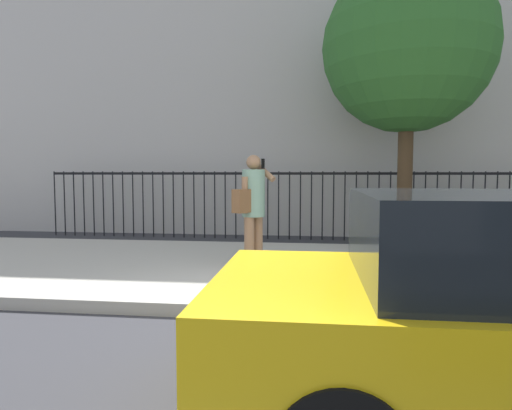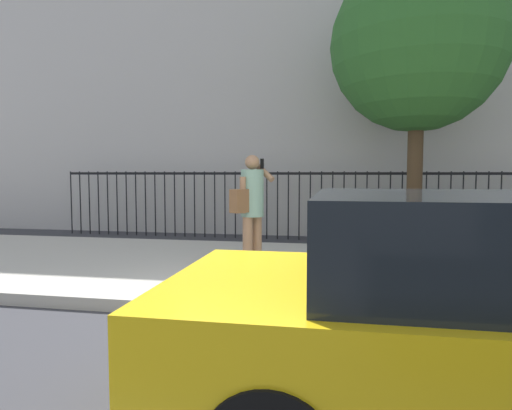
% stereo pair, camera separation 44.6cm
% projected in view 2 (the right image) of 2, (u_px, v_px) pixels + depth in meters
% --- Properties ---
extents(ground_plane, '(60.00, 60.00, 0.00)m').
position_uv_depth(ground_plane, '(260.00, 322.00, 4.76)').
color(ground_plane, '#333338').
extents(sidewalk, '(28.00, 4.40, 0.15)m').
position_uv_depth(sidewalk, '(285.00, 270.00, 6.91)').
color(sidewalk, '#B2ADA3').
rests_on(sidewalk, ground).
extents(building_facade, '(28.00, 4.00, 10.39)m').
position_uv_depth(building_facade, '(313.00, 44.00, 12.71)').
color(building_facade, '#BCB7B2').
rests_on(building_facade, ground).
extents(iron_fence, '(12.03, 0.04, 1.60)m').
position_uv_depth(iron_fence, '(305.00, 196.00, 10.47)').
color(iron_fence, black).
rests_on(iron_fence, ground).
extents(pedestrian_on_phone, '(0.62, 0.72, 1.68)m').
position_uv_depth(pedestrian_on_phone, '(251.00, 202.00, 6.70)').
color(pedestrian_on_phone, '#936B4C').
rests_on(pedestrian_on_phone, sidewalk).
extents(street_bench, '(1.60, 0.45, 0.95)m').
position_uv_depth(street_bench, '(441.00, 226.00, 7.76)').
color(street_bench, brown).
rests_on(street_bench, sidewalk).
extents(street_tree_near, '(3.37, 3.37, 5.74)m').
position_uv_depth(street_tree_near, '(418.00, 45.00, 8.74)').
color(street_tree_near, '#4C3823').
rests_on(street_tree_near, ground).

